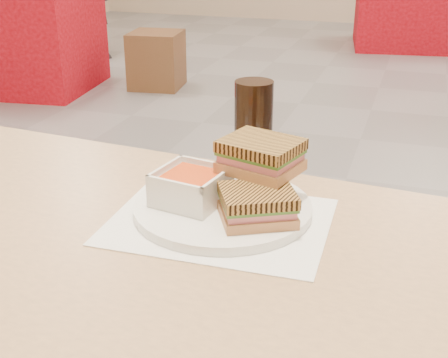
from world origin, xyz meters
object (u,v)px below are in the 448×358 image
(bg_chair_2l, at_px, (386,15))
(bg_table_0, at_px, (31,38))
(cola_glass, at_px, (253,122))
(plate, at_px, (223,208))
(bg_chair_0r, at_px, (157,60))
(main_table, at_px, (122,298))
(bg_table_2, at_px, (404,5))
(panini_lower, at_px, (257,205))
(soup_bowl, at_px, (191,188))

(bg_chair_2l, bearing_deg, bg_table_0, -125.40)
(cola_glass, relative_size, bg_table_0, 0.17)
(plate, height_order, bg_table_0, plate)
(bg_chair_0r, height_order, bg_chair_2l, bg_chair_0r)
(plate, bearing_deg, main_table, -135.94)
(main_table, bearing_deg, bg_chair_0r, 113.50)
(cola_glass, xyz_separation_m, bg_chair_2l, (-0.14, 6.09, -0.63))
(bg_table_2, height_order, bg_chair_2l, bg_table_2)
(main_table, height_order, panini_lower, panini_lower)
(main_table, bearing_deg, cola_glass, 73.12)
(main_table, height_order, bg_chair_2l, main_table)
(main_table, bearing_deg, soup_bowl, 56.07)
(plate, height_order, soup_bowl, soup_bowl)
(main_table, xyz_separation_m, panini_lower, (0.20, 0.09, 0.16))
(soup_bowl, xyz_separation_m, cola_glass, (0.03, 0.26, 0.04))
(soup_bowl, xyz_separation_m, panini_lower, (0.12, -0.03, 0.00))
(main_table, distance_m, cola_glass, 0.44)
(plate, xyz_separation_m, soup_bowl, (-0.05, -0.01, 0.03))
(main_table, bearing_deg, plate, 44.06)
(bg_table_0, bearing_deg, bg_chair_0r, 19.75)
(panini_lower, xyz_separation_m, bg_table_2, (-0.02, 5.66, -0.39))
(bg_table_0, relative_size, bg_table_2, 0.92)
(plate, relative_size, panini_lower, 2.07)
(soup_bowl, height_order, bg_chair_2l, soup_bowl)
(panini_lower, height_order, cola_glass, cola_glass)
(bg_chair_0r, xyz_separation_m, bg_chair_2l, (1.48, 3.00, -0.01))
(panini_lower, relative_size, bg_table_2, 0.14)
(plate, bearing_deg, soup_bowl, -169.80)
(main_table, distance_m, bg_chair_2l, 6.48)
(plate, xyz_separation_m, bg_chair_0r, (-1.64, 3.34, -0.55))
(main_table, relative_size, bg_chair_0r, 2.99)
(bg_table_2, relative_size, bg_chair_0r, 2.48)
(main_table, distance_m, bg_table_2, 5.75)
(plate, bearing_deg, bg_table_2, 89.48)
(plate, distance_m, bg_chair_0r, 3.76)
(panini_lower, xyz_separation_m, bg_table_0, (-2.58, 3.07, -0.41))
(soup_bowl, xyz_separation_m, bg_chair_2l, (-0.11, 6.35, -0.59))
(soup_bowl, xyz_separation_m, bg_table_2, (0.10, 5.63, -0.39))
(cola_glass, bearing_deg, bg_chair_2l, 91.35)
(bg_chair_0r, bearing_deg, bg_table_2, 53.38)
(soup_bowl, height_order, bg_table_0, soup_bowl)
(cola_glass, xyz_separation_m, bg_chair_0r, (-1.62, 3.10, -0.62))
(panini_lower, distance_m, bg_table_2, 5.67)
(plate, distance_m, soup_bowl, 0.06)
(panini_lower, xyz_separation_m, bg_chair_0r, (-1.71, 3.38, -0.58))
(bg_table_2, bearing_deg, bg_chair_0r, -126.62)
(plate, xyz_separation_m, bg_table_2, (0.05, 5.62, -0.35))
(plate, bearing_deg, bg_chair_0r, 116.12)
(main_table, distance_m, bg_chair_0r, 3.81)
(soup_bowl, relative_size, cola_glass, 0.75)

